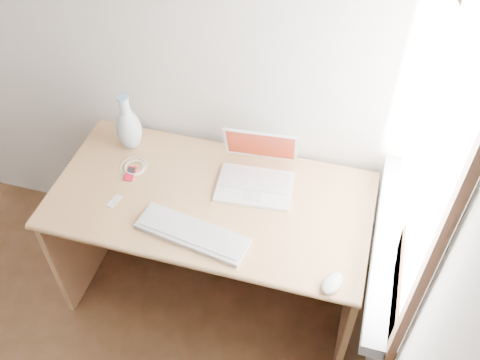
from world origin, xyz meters
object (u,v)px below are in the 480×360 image
(desk, at_px, (218,214))
(external_keyboard, at_px, (192,233))
(vase, at_px, (129,128))
(laptop, at_px, (257,173))

(desk, relative_size, external_keyboard, 2.86)
(desk, bearing_deg, external_keyboard, -91.74)
(external_keyboard, relative_size, vase, 1.63)
(laptop, height_order, vase, vase)
(laptop, xyz_separation_m, vase, (-0.62, 0.05, 0.07))
(laptop, bearing_deg, vase, 169.95)
(desk, xyz_separation_m, laptop, (0.17, 0.07, 0.26))
(external_keyboard, xyz_separation_m, vase, (-0.44, 0.42, 0.11))
(laptop, bearing_deg, desk, -163.32)
(desk, distance_m, vase, 0.57)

